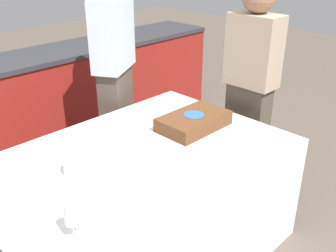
% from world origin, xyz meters
% --- Properties ---
extents(back_counter, '(4.40, 0.58, 0.92)m').
position_xyz_m(back_counter, '(0.00, 1.66, 0.46)').
color(back_counter, maroon).
rests_on(back_counter, ground_plane).
extents(dining_table, '(1.73, 1.18, 0.72)m').
position_xyz_m(dining_table, '(0.00, 0.00, 0.36)').
color(dining_table, silver).
rests_on(dining_table, ground_plane).
extents(cake, '(0.49, 0.32, 0.10)m').
position_xyz_m(cake, '(0.48, 0.01, 0.77)').
color(cake, '#B7B2AD').
rests_on(cake, dining_table).
extents(plate_stack, '(0.21, 0.21, 0.07)m').
position_xyz_m(plate_stack, '(-0.30, 0.07, 0.76)').
color(plate_stack, white).
rests_on(plate_stack, dining_table).
extents(wine_glass, '(0.07, 0.07, 0.17)m').
position_xyz_m(wine_glass, '(-0.62, -0.32, 0.84)').
color(wine_glass, white).
rests_on(wine_glass, dining_table).
extents(side_plate_near_cake, '(0.18, 0.18, 0.00)m').
position_xyz_m(side_plate_near_cake, '(0.51, 0.29, 0.73)').
color(side_plate_near_cake, white).
rests_on(side_plate_near_cake, dining_table).
extents(utensil_pile, '(0.16, 0.10, 0.02)m').
position_xyz_m(utensil_pile, '(-0.11, -0.47, 0.73)').
color(utensil_pile, white).
rests_on(utensil_pile, dining_table).
extents(person_cutting_cake, '(0.45, 0.38, 1.66)m').
position_xyz_m(person_cutting_cake, '(0.48, 0.81, 0.86)').
color(person_cutting_cake, '#4C4238').
rests_on(person_cutting_cake, ground_plane).
extents(person_seated_right, '(0.23, 0.36, 1.59)m').
position_xyz_m(person_seated_right, '(1.08, 0.00, 0.84)').
color(person_seated_right, '#4C4238').
rests_on(person_seated_right, ground_plane).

